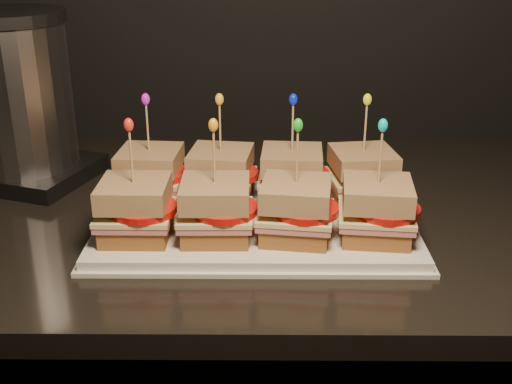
{
  "coord_description": "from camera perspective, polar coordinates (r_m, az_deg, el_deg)",
  "views": [
    {
      "loc": [
        0.03,
        0.78,
        1.26
      ],
      "look_at": [
        0.02,
        1.59,
        0.93
      ],
      "focal_mm": 45.0,
      "sensor_mm": 36.0,
      "label": 1
    }
  ],
  "objects": [
    {
      "name": "sandwich_0_frill",
      "position": [
        0.91,
        -9.79,
        8.14
      ],
      "size": [
        0.01,
        0.01,
        0.02
      ],
      "primitive_type": "ellipsoid",
      "color": "#CE14D3",
      "rests_on": "sandwich_0_pick"
    },
    {
      "name": "sandwich_3_pick",
      "position": [
        0.92,
        9.68,
        5.4
      ],
      "size": [
        0.0,
        0.0,
        0.09
      ],
      "primitive_type": "cylinder",
      "color": "tan",
      "rests_on": "sandwich_3_bread_top"
    },
    {
      "name": "sandwich_5_bread_bot",
      "position": [
        0.83,
        -3.57,
        -3.23
      ],
      "size": [
        0.09,
        0.09,
        0.02
      ],
      "primitive_type": "cube",
      "rotation": [
        0.0,
        0.0,
        0.01
      ],
      "color": "brown",
      "rests_on": "platter"
    },
    {
      "name": "sandwich_1_bread_top",
      "position": [
        0.93,
        -3.15,
        2.86
      ],
      "size": [
        0.1,
        0.1,
        0.03
      ],
      "primitive_type": "cube",
      "rotation": [
        0.0,
        0.0,
        -0.12
      ],
      "color": "#623214",
      "rests_on": "sandwich_1_tomato"
    },
    {
      "name": "sandwich_1_cheese",
      "position": [
        0.94,
        -3.12,
        1.33
      ],
      "size": [
        0.11,
        0.1,
        0.01
      ],
      "primitive_type": "cube",
      "rotation": [
        0.0,
        0.0,
        -0.12
      ],
      "color": "beige",
      "rests_on": "sandwich_1_ham"
    },
    {
      "name": "sandwich_6_pick",
      "position": [
        0.8,
        3.68,
        2.85
      ],
      "size": [
        0.0,
        0.0,
        0.09
      ],
      "primitive_type": "cylinder",
      "color": "tan",
      "rests_on": "sandwich_6_bread_top"
    },
    {
      "name": "sandwich_4_bread_bot",
      "position": [
        0.85,
        -10.54,
        -3.16
      ],
      "size": [
        0.09,
        0.09,
        0.02
      ],
      "primitive_type": "cube",
      "rotation": [
        0.0,
        0.0,
        -0.01
      ],
      "color": "brown",
      "rests_on": "platter"
    },
    {
      "name": "sandwich_2_tomato",
      "position": [
        0.93,
        3.94,
        1.6
      ],
      "size": [
        0.08,
        0.08,
        0.01
      ],
      "primitive_type": "cylinder",
      "color": "red",
      "rests_on": "sandwich_2_cheese"
    },
    {
      "name": "sandwich_5_bread_top",
      "position": [
        0.81,
        -3.66,
        -0.1
      ],
      "size": [
        0.09,
        0.09,
        0.03
      ],
      "primitive_type": "cube",
      "rotation": [
        0.0,
        0.0,
        0.01
      ],
      "color": "#623214",
      "rests_on": "sandwich_5_tomato"
    },
    {
      "name": "sandwich_0_tomato",
      "position": [
        0.94,
        -8.69,
        1.62
      ],
      "size": [
        0.08,
        0.08,
        0.01
      ],
      "primitive_type": "cylinder",
      "color": "red",
      "rests_on": "sandwich_0_cheese"
    },
    {
      "name": "sandwich_7_cheese",
      "position": [
        0.83,
        10.62,
        -1.83
      ],
      "size": [
        0.1,
        0.1,
        0.01
      ],
      "primitive_type": "cube",
      "rotation": [
        0.0,
        0.0,
        -0.11
      ],
      "color": "beige",
      "rests_on": "sandwich_7_ham"
    },
    {
      "name": "sandwich_2_cheese",
      "position": [
        0.94,
        3.18,
        1.31
      ],
      "size": [
        0.1,
        0.1,
        0.01
      ],
      "primitive_type": "cube",
      "rotation": [
        0.0,
        0.0,
        -0.06
      ],
      "color": "beige",
      "rests_on": "sandwich_2_ham"
    },
    {
      "name": "sandwich_6_ham",
      "position": [
        0.83,
        3.54,
        -2.27
      ],
      "size": [
        0.1,
        0.1,
        0.01
      ],
      "primitive_type": "cube",
      "rotation": [
        0.0,
        0.0,
        -0.14
      ],
      "color": "#C35F62",
      "rests_on": "sandwich_6_bread_bot"
    },
    {
      "name": "sandwich_4_bread_top",
      "position": [
        0.83,
        -10.79,
        -0.08
      ],
      "size": [
        0.09,
        0.09,
        0.03
      ],
      "primitive_type": "cube",
      "rotation": [
        0.0,
        0.0,
        -0.01
      ],
      "color": "#623214",
      "rests_on": "sandwich_4_tomato"
    },
    {
      "name": "sandwich_0_pick",
      "position": [
        0.92,
        -9.61,
        5.45
      ],
      "size": [
        0.0,
        0.0,
        0.09
      ],
      "primitive_type": "cylinder",
      "color": "tan",
      "rests_on": "sandwich_0_bread_top"
    },
    {
      "name": "sandwich_4_pick",
      "position": [
        0.81,
        -11.02,
        2.84
      ],
      "size": [
        0.0,
        0.0,
        0.09
      ],
      "primitive_type": "cylinder",
      "color": "tan",
      "rests_on": "sandwich_4_bread_top"
    },
    {
      "name": "appliance_body",
      "position": [
        1.1,
        -20.61,
        8.02
      ],
      "size": [
        0.18,
        0.18,
        0.23
      ],
      "primitive_type": "cylinder",
      "color": "silver",
      "rests_on": "appliance_base"
    },
    {
      "name": "sandwich_0_cheese",
      "position": [
        0.95,
        -9.33,
        1.33
      ],
      "size": [
        0.1,
        0.1,
        0.01
      ],
      "primitive_type": "cube",
      "rotation": [
        0.0,
        0.0,
        -0.07
      ],
      "color": "beige",
      "rests_on": "sandwich_0_ham"
    },
    {
      "name": "appliance_base",
      "position": [
        1.14,
        -19.73,
        1.81
      ],
      "size": [
        0.26,
        0.24,
        0.03
      ],
      "primitive_type": "cube",
      "rotation": [
        0.0,
        0.0,
        -0.33
      ],
      "color": "#262628",
      "rests_on": "granite_slab"
    },
    {
      "name": "sandwich_4_ham",
      "position": [
        0.84,
        -10.62,
        -2.2
      ],
      "size": [
        0.09,
        0.09,
        0.01
      ],
      "primitive_type": "cube",
      "rotation": [
        0.0,
        0.0,
        -0.01
      ],
      "color": "#C35F62",
      "rests_on": "sandwich_4_bread_bot"
    },
    {
      "name": "sandwich_1_pick",
      "position": [
        0.91,
        -3.21,
        5.5
      ],
      "size": [
        0.0,
        0.0,
        0.09
      ],
      "primitive_type": "cylinder",
      "color": "tan",
      "rests_on": "sandwich_1_bread_top"
    },
    {
      "name": "sandwich_1_ham",
      "position": [
        0.94,
        -3.11,
        0.93
      ],
      "size": [
        0.1,
        0.1,
        0.01
      ],
      "primitive_type": "cube",
      "rotation": [
        0.0,
        0.0,
        -0.12
      ],
      "color": "#C35F62",
      "rests_on": "sandwich_1_bread_bot"
    },
    {
      "name": "sandwich_2_pick",
      "position": [
        0.91,
        3.27,
        5.49
      ],
      "size": [
        0.0,
        0.0,
        0.09
      ],
      "primitive_type": "cylinder",
      "color": "tan",
      "rests_on": "sandwich_2_bread_top"
    },
    {
      "name": "sandwich_3_tomato",
      "position": [
        0.94,
        10.21,
        1.56
      ],
      "size": [
        0.08,
        0.08,
        0.01
      ],
      "primitive_type": "cylinder",
      "color": "red",
      "rests_on": "sandwich_3_cheese"
    },
    {
      "name": "sandwich_1_bread_bot",
      "position": [
        0.94,
        -3.09,
        0.04
      ],
      "size": [
        0.09,
        0.09,
        0.02
      ],
      "primitive_type": "cube",
      "rotation": [
        0.0,
        0.0,
        -0.12
      ],
      "color": "brown",
      "rests_on": "platter"
    },
    {
      "name": "sandwich_2_frill",
      "position": [
        0.9,
        3.34,
        8.22
      ],
      "size": [
        0.01,
        0.01,
        0.02
      ],
      "primitive_type": "ellipsoid",
      "color": "#091CDA",
      "rests_on": "sandwich_2_pick"
    },
    {
      "name": "sandwich_2_ham",
      "position": [
        0.94,
        3.17,
        0.91
      ],
      "size": [
        0.1,
        0.1,
        0.01
      ],
      "primitive_type": "cube",
      "rotation": [
        0.0,
        0.0,
        -0.06
      ],
      "color": "#C35F62",
      "rests_on": "sandwich_2_bread_bot"
    },
    {
      "name": "sandwich_6_cheese",
      "position": [
        0.82,
        3.55,
        -1.83
      ],
      "size": [
        0.11,
        0.1,
        0.01
      ],
      "primitive_type": "cube",
      "rotation": [
        0.0,
        0.0,
        -0.14
      ],
      "color": "beige",
      "rests_on": "sandwich_6_ham"
    },
    {
      "name": "sandwich_7_bread_top",
      "position": [
        0.82,
        10.75,
        -0.14
      ],
      "size": [
        0.09,
        0.09,
        0.03
      ],
      "primitive_type": "cube",
      "rotation": [
        0.0,
        0.0,
        -0.11
      ],
      "color": "#623214",
      "rests_on": "sandwich_7_tomato"
    },
    {
      "name": "sandwich_3_ham",
      "position": [
        0.95,
        9.38,
        0.88
      ],
      "size": [
        0.1,
        0.1,
        0.01
      ],
      "primitive_type": "cube",
      "rotation": [
        0.0,
        0.0,
        0.13
      ],
      "color": "#C35F62",
      "rests_on": "sandwich_3_bread_bot"
    },
    {
      "name": "sandwich_4_tomato",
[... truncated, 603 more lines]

